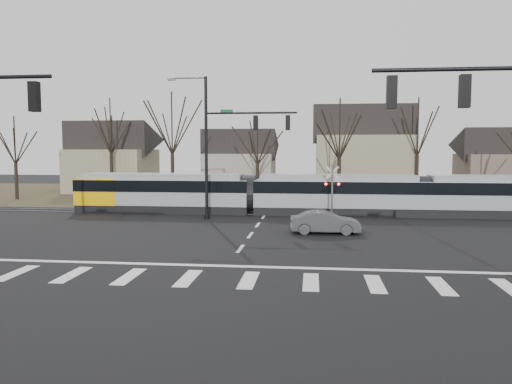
# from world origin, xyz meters

# --- Properties ---
(ground) EXTENTS (140.00, 140.00, 0.00)m
(ground) POSITION_xyz_m (0.00, 0.00, 0.00)
(ground) COLOR black
(grass_verge) EXTENTS (140.00, 28.00, 0.01)m
(grass_verge) POSITION_xyz_m (0.00, 32.00, 0.01)
(grass_verge) COLOR #38331E
(grass_verge) RESTS_ON ground
(crosswalk) EXTENTS (27.00, 2.60, 0.01)m
(crosswalk) POSITION_xyz_m (0.00, -4.00, 0.01)
(crosswalk) COLOR silver
(crosswalk) RESTS_ON ground
(stop_line) EXTENTS (28.00, 0.35, 0.01)m
(stop_line) POSITION_xyz_m (0.00, -1.80, 0.01)
(stop_line) COLOR silver
(stop_line) RESTS_ON ground
(lane_dashes) EXTENTS (0.18, 30.00, 0.01)m
(lane_dashes) POSITION_xyz_m (0.00, 16.00, 0.01)
(lane_dashes) COLOR silver
(lane_dashes) RESTS_ON ground
(rail_pair) EXTENTS (90.00, 1.52, 0.06)m
(rail_pair) POSITION_xyz_m (0.00, 15.80, 0.03)
(rail_pair) COLOR #59595E
(rail_pair) RESTS_ON ground
(tram) EXTENTS (40.86, 3.03, 3.10)m
(tram) POSITION_xyz_m (5.34, 16.00, 1.69)
(tram) COLOR gray
(tram) RESTS_ON ground
(sedan) EXTENTS (1.82, 4.30, 1.38)m
(sedan) POSITION_xyz_m (4.39, 7.11, 0.69)
(sedan) COLOR #434449
(sedan) RESTS_ON ground
(signal_pole_far) EXTENTS (9.28, 0.44, 10.20)m
(signal_pole_far) POSITION_xyz_m (-2.41, 12.50, 5.70)
(signal_pole_far) COLOR black
(signal_pole_far) RESTS_ON ground
(rail_crossing_signal) EXTENTS (1.08, 0.36, 4.00)m
(rail_crossing_signal) POSITION_xyz_m (5.00, 12.79, 1.89)
(rail_crossing_signal) COLOR #59595B
(rail_crossing_signal) RESTS_ON ground
(tree_row) EXTENTS (59.20, 7.20, 10.00)m
(tree_row) POSITION_xyz_m (2.00, 26.00, 5.00)
(tree_row) COLOR black
(tree_row) RESTS_ON ground
(house_a) EXTENTS (9.72, 8.64, 8.60)m
(house_a) POSITION_xyz_m (-20.00, 34.00, 4.46)
(house_a) COLOR gray
(house_a) RESTS_ON ground
(house_b) EXTENTS (8.64, 7.56, 7.65)m
(house_b) POSITION_xyz_m (-5.00, 36.00, 3.97)
(house_b) COLOR gray
(house_b) RESTS_ON ground
(house_c) EXTENTS (10.80, 8.64, 10.10)m
(house_c) POSITION_xyz_m (9.00, 33.00, 5.23)
(house_c) COLOR gray
(house_c) RESTS_ON ground
(house_d) EXTENTS (8.64, 7.56, 7.65)m
(house_d) POSITION_xyz_m (24.00, 35.00, 3.97)
(house_d) COLOR brown
(house_d) RESTS_ON ground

